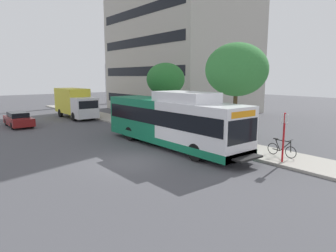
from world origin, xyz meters
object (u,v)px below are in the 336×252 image
at_px(street_tree_mid_block, 166,79).
at_px(parked_car_far_lane, 18,119).
at_px(transit_bus, 171,121).
at_px(street_tree_near_stop, 236,70).
at_px(bicycle_parked, 282,149).
at_px(bus_stop_sign_pole, 284,134).
at_px(box_truck_background, 75,102).

xyz_separation_m(street_tree_mid_block, parked_car_far_lane, (-9.69, 9.70, -3.66)).
relative_size(transit_bus, street_tree_near_stop, 1.84).
bearing_deg(street_tree_mid_block, bicycle_parked, -93.30).
distance_m(street_tree_near_stop, street_tree_mid_block, 7.23).
bearing_deg(bicycle_parked, parked_car_far_lane, 113.18).
relative_size(transit_bus, bus_stop_sign_pole, 4.71).
bearing_deg(box_truck_background, transit_bus, -90.95).
height_order(transit_bus, bus_stop_sign_pole, transit_bus).
relative_size(parked_car_far_lane, box_truck_background, 0.64).
relative_size(transit_bus, parked_car_far_lane, 2.72).
height_order(transit_bus, box_truck_background, transit_bus).
xyz_separation_m(parked_car_far_lane, box_truck_background, (6.30, 2.29, 1.08)).
bearing_deg(parked_car_far_lane, bus_stop_sign_pole, -69.65).
bearing_deg(street_tree_mid_block, transit_bus, -124.87).
bearing_deg(bicycle_parked, transit_bus, 116.24).
height_order(bus_stop_sign_pole, street_tree_near_stop, street_tree_near_stop).
relative_size(street_tree_mid_block, parked_car_far_lane, 1.24).
distance_m(street_tree_near_stop, box_truck_background, 19.82).
height_order(street_tree_near_stop, street_tree_mid_block, street_tree_near_stop).
height_order(transit_bus, bicycle_parked, transit_bus).
xyz_separation_m(transit_bus, box_truck_background, (0.29, 17.26, 0.04)).
distance_m(bus_stop_sign_pole, bicycle_parked, 1.59).
relative_size(bicycle_parked, street_tree_mid_block, 0.31).
relative_size(bus_stop_sign_pole, parked_car_far_lane, 0.58).
bearing_deg(transit_bus, street_tree_mid_block, 55.13).
bearing_deg(street_tree_mid_block, box_truck_background, 105.79).
relative_size(bicycle_parked, street_tree_near_stop, 0.26).
bearing_deg(bus_stop_sign_pole, box_truck_background, 94.17).
relative_size(transit_bus, box_truck_background, 1.75).
bearing_deg(transit_bus, bicycle_parked, -63.76).
height_order(bicycle_parked, street_tree_mid_block, street_tree_mid_block).
xyz_separation_m(bus_stop_sign_pole, box_truck_background, (-1.75, 24.01, 0.09)).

